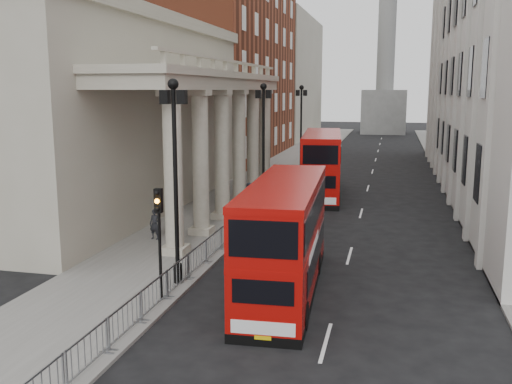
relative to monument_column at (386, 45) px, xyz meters
name	(u,v)px	position (x,y,z in m)	size (l,w,h in m)	color
ground	(152,324)	(-6.00, -92.00, -15.98)	(260.00, 260.00, 0.00)	black
sidewalk_west	(262,183)	(-9.00, -62.00, -15.92)	(6.00, 140.00, 0.12)	slate
sidewalk_east	(464,191)	(7.50, -62.00, -15.92)	(3.00, 140.00, 0.12)	slate
kerb	(296,184)	(-6.05, -62.00, -15.91)	(0.20, 140.00, 0.14)	slate
portico_building	(113,120)	(-16.50, -74.00, -9.98)	(9.00, 28.00, 12.00)	#9C9783
brick_building	(234,64)	(-16.50, -44.00, -4.98)	(9.00, 32.00, 22.00)	brown
west_building_far	(285,78)	(-16.50, -12.00, -5.98)	(9.00, 30.00, 20.00)	#9C9783
east_building	(505,31)	(10.00, -60.00, -3.48)	(8.00, 55.00, 25.00)	#BBB9AF
monument_column	(386,45)	(0.00, 0.00, 0.00)	(8.00, 8.00, 54.20)	#60605E
lamp_post_south	(175,168)	(-6.60, -88.00, -11.07)	(1.05, 0.44, 8.32)	black
lamp_post_mid	(263,137)	(-6.60, -72.00, -11.07)	(1.05, 0.44, 8.32)	black
lamp_post_north	(301,123)	(-6.60, -56.00, -11.07)	(1.05, 0.44, 8.32)	black
traffic_light	(159,223)	(-6.50, -90.02, -12.88)	(0.28, 0.33, 4.30)	black
crowd_barriers	(167,284)	(-6.35, -89.78, -15.31)	(0.50, 18.75, 1.10)	gray
bus_near	(285,235)	(-2.17, -87.69, -13.65)	(3.05, 10.46, 4.46)	#A60A07
bus_far	(322,163)	(-3.32, -66.39, -13.47)	(3.79, 11.36, 4.81)	#AB0B07
pedestrian_a	(155,224)	(-10.34, -81.72, -15.05)	(0.59, 0.39, 1.63)	#212227
pedestrian_b	(202,191)	(-11.22, -71.41, -15.03)	(0.81, 0.63, 1.66)	black
pedestrian_c	(249,194)	(-7.61, -71.95, -15.05)	(0.79, 0.52, 1.63)	black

